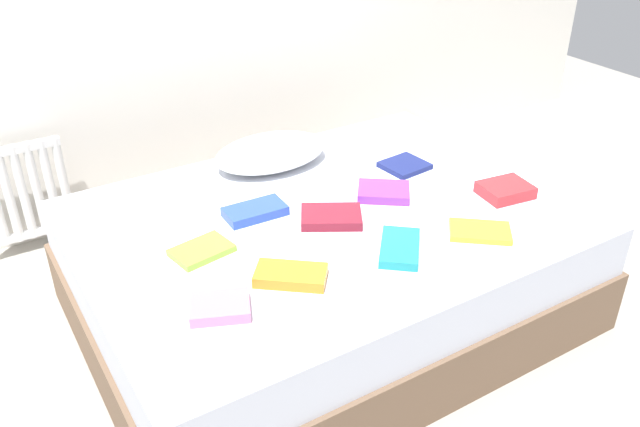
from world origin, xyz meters
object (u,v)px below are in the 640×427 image
textbook_maroon (331,217)px  textbook_blue (255,211)px  textbook_orange (291,275)px  textbook_teal (400,248)px  radiator (23,193)px  textbook_lime (202,251)px  pillow (271,152)px  textbook_pink (220,307)px  textbook_purple (384,192)px  textbook_red (505,190)px  textbook_navy (405,166)px  textbook_yellow (480,231)px  bed (326,265)px

textbook_maroon → textbook_blue: 0.31m
textbook_maroon → textbook_orange: bearing=-111.1°
textbook_teal → radiator: bearing=74.7°
textbook_maroon → textbook_lime: bearing=-155.1°
pillow → textbook_orange: pillow is taller
pillow → textbook_pink: size_ratio=2.81×
textbook_purple → textbook_red: size_ratio=1.05×
pillow → textbook_pink: (-0.66, -0.88, -0.04)m
textbook_orange → textbook_purple: textbook_orange is taller
textbook_pink → textbook_purple: same height
textbook_purple → textbook_navy: 0.30m
textbook_yellow → textbook_navy: bearing=119.4°
textbook_maroon → textbook_orange: textbook_orange is taller
textbook_lime → textbook_orange: (0.20, -0.32, 0.01)m
textbook_maroon → textbook_pink: same height
textbook_teal → textbook_orange: bearing=123.0°
textbook_red → pillow: bearing=139.6°
textbook_teal → pillow: bearing=44.1°
textbook_teal → textbook_blue: (-0.34, 0.52, 0.00)m
textbook_orange → textbook_blue: (0.10, 0.47, -0.00)m
textbook_lime → textbook_teal: 0.74m
textbook_orange → textbook_purple: 0.72m
textbook_navy → radiator: bearing=140.3°
radiator → textbook_orange: bearing=-67.0°
textbook_purple → textbook_blue: (-0.54, 0.14, 0.00)m
textbook_purple → radiator: bearing=174.1°
textbook_purple → textbook_red: (0.45, -0.27, 0.01)m
textbook_orange → textbook_navy: 1.01m
textbook_navy → textbook_teal: bearing=-135.2°
bed → radiator: (-0.99, 1.20, 0.08)m
textbook_maroon → textbook_red: (0.75, -0.21, 0.01)m
textbook_lime → textbook_orange: textbook_orange is taller
bed → textbook_red: size_ratio=9.65×
textbook_maroon → textbook_navy: 0.59m
textbook_orange → textbook_yellow: textbook_orange is taller
textbook_pink → textbook_blue: bearing=75.9°
textbook_teal → textbook_navy: textbook_teal is taller
bed → textbook_maroon: (-0.01, -0.05, 0.27)m
textbook_navy → pillow: bearing=139.3°
textbook_maroon → textbook_orange: size_ratio=0.97×
radiator → textbook_purple: radiator is taller
textbook_red → textbook_lime: bearing=176.1°
bed → textbook_lime: textbook_lime is taller
textbook_blue → textbook_orange: bearing=-99.9°
textbook_orange → bed: bearing=81.7°
radiator → textbook_pink: bearing=-76.9°
textbook_maroon → textbook_red: size_ratio=1.16×
textbook_red → textbook_teal: 0.66m
textbook_orange → textbook_red: (1.09, 0.06, 0.01)m
textbook_navy → textbook_orange: bearing=-156.6°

